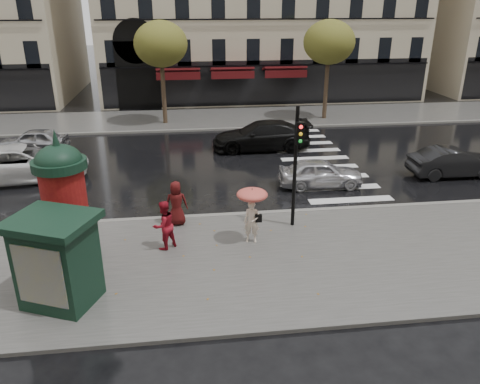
{
  "coord_description": "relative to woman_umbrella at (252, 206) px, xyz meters",
  "views": [
    {
      "loc": [
        -0.89,
        -13.28,
        7.77
      ],
      "look_at": [
        0.98,
        1.5,
        1.64
      ],
      "focal_mm": 35.0,
      "sensor_mm": 36.0,
      "label": 1
    }
  ],
  "objects": [
    {
      "name": "ground",
      "position": [
        -1.28,
        -0.71,
        -1.43
      ],
      "size": [
        160.0,
        160.0,
        0.0
      ],
      "primitive_type": "plane",
      "color": "black",
      "rests_on": "ground"
    },
    {
      "name": "car_far_silver",
      "position": [
        -10.35,
        12.05,
        -0.79
      ],
      "size": [
        3.85,
        1.84,
        1.27
      ],
      "primitive_type": "imported",
      "rotation": [
        0.0,
        0.0,
        -1.66
      ],
      "color": "#A5A6AA",
      "rests_on": "ground"
    },
    {
      "name": "traffic_light",
      "position": [
        1.69,
        1.0,
        1.36
      ],
      "size": [
        0.3,
        0.42,
        4.4
      ],
      "color": "black",
      "rests_on": "near_sidewalk"
    },
    {
      "name": "far_kerb",
      "position": [
        -1.28,
        15.29,
        -1.36
      ],
      "size": [
        90.0,
        0.25,
        0.14
      ],
      "primitive_type": "cube",
      "color": "slate",
      "rests_on": "ground"
    },
    {
      "name": "car_white",
      "position": [
        -9.57,
        7.53,
        -0.61
      ],
      "size": [
        6.13,
        3.4,
        1.62
      ],
      "primitive_type": "imported",
      "rotation": [
        0.0,
        0.0,
        1.7
      ],
      "color": "silver",
      "rests_on": "ground"
    },
    {
      "name": "woman_red",
      "position": [
        -2.92,
        -0.08,
        -0.47
      ],
      "size": [
        1.03,
        1.0,
        1.67
      ],
      "primitive_type": "imported",
      "rotation": [
        0.0,
        0.0,
        3.79
      ],
      "color": "maroon",
      "rests_on": "near_sidewalk"
    },
    {
      "name": "near_sidewalk",
      "position": [
        -1.28,
        -1.21,
        -1.37
      ],
      "size": [
        90.0,
        7.0,
        0.12
      ],
      "primitive_type": "cube",
      "color": "#474744",
      "rests_on": "ground"
    },
    {
      "name": "woman_umbrella",
      "position": [
        0.0,
        0.0,
        0.0
      ],
      "size": [
        1.03,
        1.03,
        1.98
      ],
      "color": "#F5DFCA",
      "rests_on": "near_sidewalk"
    },
    {
      "name": "car_silver",
      "position": [
        3.84,
        4.98,
        -0.79
      ],
      "size": [
        3.8,
        1.69,
        1.27
      ],
      "primitive_type": "imported",
      "rotation": [
        0.0,
        0.0,
        1.52
      ],
      "color": "silver",
      "rests_on": "ground"
    },
    {
      "name": "man_burgundy",
      "position": [
        -2.52,
        1.69,
        -0.48
      ],
      "size": [
        0.82,
        0.54,
        1.66
      ],
      "primitive_type": "imported",
      "rotation": [
        0.0,
        0.0,
        3.12
      ],
      "color": "#460E0E",
      "rests_on": "near_sidewalk"
    },
    {
      "name": "far_sidewalk",
      "position": [
        -1.28,
        18.29,
        -1.37
      ],
      "size": [
        90.0,
        6.0,
        0.12
      ],
      "primitive_type": "cube",
      "color": "#474744",
      "rests_on": "ground"
    },
    {
      "name": "tree_far_right",
      "position": [
        7.72,
        17.29,
        3.74
      ],
      "size": [
        3.4,
        3.4,
        6.64
      ],
      "color": "#38281C",
      "rests_on": "ground"
    },
    {
      "name": "zebra_crossing",
      "position": [
        4.72,
        8.89,
        -1.42
      ],
      "size": [
        3.6,
        11.75,
        0.01
      ],
      "primitive_type": "cube",
      "color": "silver",
      "rests_on": "ground"
    },
    {
      "name": "car_darkgrey",
      "position": [
        10.46,
        5.49,
        -0.74
      ],
      "size": [
        4.16,
        1.46,
        1.37
      ],
      "primitive_type": "imported",
      "rotation": [
        0.0,
        0.0,
        1.57
      ],
      "color": "black",
      "rests_on": "ground"
    },
    {
      "name": "newsstand",
      "position": [
        -5.63,
        -2.73,
        -0.01
      ],
      "size": [
        2.62,
        2.45,
        2.52
      ],
      "color": "black",
      "rests_on": "near_sidewalk"
    },
    {
      "name": "tree_far_left",
      "position": [
        -3.28,
        17.29,
        3.74
      ],
      "size": [
        3.4,
        3.4,
        6.64
      ],
      "color": "#38281C",
      "rests_on": "ground"
    },
    {
      "name": "near_kerb",
      "position": [
        -1.28,
        2.29,
        -1.36
      ],
      "size": [
        90.0,
        0.25,
        0.14
      ],
      "primitive_type": "cube",
      "color": "slate",
      "rests_on": "ground"
    },
    {
      "name": "morris_column",
      "position": [
        -5.82,
        -0.43,
        0.73
      ],
      "size": [
        1.58,
        1.58,
        4.25
      ],
      "color": "black",
      "rests_on": "near_sidewalk"
    },
    {
      "name": "car_black",
      "position": [
        2.16,
        10.89,
        -0.64
      ],
      "size": [
        5.46,
        2.32,
        1.57
      ],
      "primitive_type": "imported",
      "rotation": [
        0.0,
        0.0,
        -1.59
      ],
      "color": "black",
      "rests_on": "ground"
    }
  ]
}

